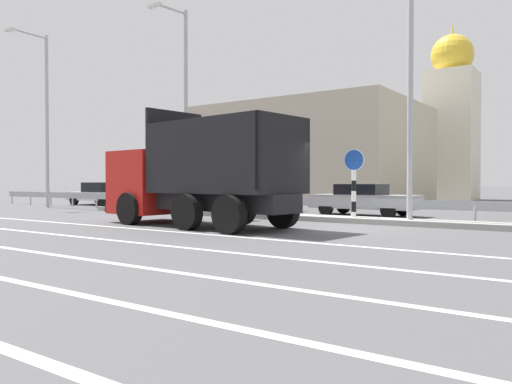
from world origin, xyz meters
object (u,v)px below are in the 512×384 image
Objects in this scene: median_road_sign at (354,184)px; parked_car_1 at (171,194)px; church_tower at (452,119)px; street_lamp_0 at (44,112)px; parked_car_2 at (255,195)px; parked_car_3 at (364,199)px; parked_car_0 at (101,194)px; street_lamp_2 at (409,40)px; dump_truck at (182,185)px; street_lamp_1 at (183,102)px.

parked_car_1 is at bearing 166.00° from median_road_sign.
church_tower reaches higher than median_road_sign.
parked_car_2 is at bearing 19.22° from street_lamp_0.
parked_car_3 is at bearing 91.20° from parked_car_1.
parked_car_3 is (16.52, 0.29, -0.01)m from parked_car_0.
street_lamp_0 is 5.68m from parked_car_0.
church_tower is (-4.80, 25.14, 0.43)m from street_lamp_2.
dump_truck is at bearing -159.42° from parked_car_2.
parked_car_1 is 4.99m from parked_car_2.
church_tower is at bearing -37.75° from parked_car_0.
median_road_sign is at bearing 18.74° from parked_car_3.
street_lamp_0 reaches higher than street_lamp_1.
parked_car_3 is 22.37m from church_tower.
street_lamp_2 reaches higher than street_lamp_1.
parked_car_2 is (-2.41, 7.54, -0.54)m from dump_truck.
street_lamp_1 is 1.82× the size of parked_car_1.
church_tower is (8.67, 22.13, 5.54)m from parked_car_1.
parked_car_3 is 0.32× the size of church_tower.
church_tower is at bearing 156.78° from parked_car_1.
parked_car_0 is (-9.64, 3.09, -4.17)m from street_lamp_1.
dump_truck is 0.67× the size of street_lamp_2.
dump_truck is at bearing 45.11° from parked_car_1.
street_lamp_0 is 0.67× the size of church_tower.
street_lamp_1 reaches higher than parked_car_0.
church_tower reaches higher than street_lamp_2.
dump_truck is 6.58m from street_lamp_1.
street_lamp_2 is at bearing -51.96° from dump_truck.
dump_truck reaches higher than median_road_sign.
parked_car_1 is (-11.56, 2.88, -0.56)m from median_road_sign.
dump_truck is at bearing -147.74° from street_lamp_2.
dump_truck is 0.77× the size of street_lamp_0.
median_road_sign is at bearing -83.42° from church_tower.
parked_car_3 is (10.47, 0.55, -0.09)m from parked_car_1.
church_tower is (5.08, 24.96, 1.45)m from street_lamp_1.
church_tower is (-1.80, 21.58, 5.64)m from parked_car_3.
dump_truck is at bearing -47.10° from street_lamp_1.
parked_car_0 is 0.84× the size of parked_car_1.
church_tower reaches higher than parked_car_1.
parked_car_2 is (1.36, 3.49, -4.10)m from street_lamp_1.
dump_truck is at bearing -14.97° from street_lamp_0.
median_road_sign is 0.57× the size of parked_car_3.
street_lamp_1 is (9.84, 0.41, -0.29)m from street_lamp_0.
dump_truck is 0.52× the size of church_tower.
dump_truck is at bearing -121.83° from parked_car_0.
parked_car_2 is (11.20, 3.90, -4.39)m from street_lamp_0.
street_lamp_1 reaches higher than parked_car_2.
parked_car_1 is at bearing 52.71° from dump_truck.
street_lamp_1 is 6.13m from parked_car_1.
street_lamp_1 is at bearing 48.68° from dump_truck.
dump_truck reaches higher than parked_car_0.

